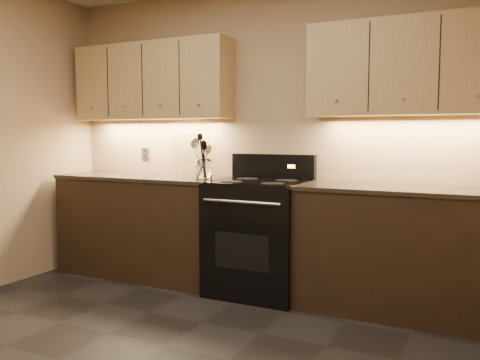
# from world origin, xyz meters

# --- Properties ---
(wall_back) EXTENTS (4.00, 0.04, 2.60)m
(wall_back) POSITION_xyz_m (0.00, 2.00, 1.30)
(wall_back) COLOR #A07F5E
(wall_back) RESTS_ON ground
(counter_left) EXTENTS (1.62, 0.62, 0.93)m
(counter_left) POSITION_xyz_m (-1.10, 1.70, 0.47)
(counter_left) COLOR black
(counter_left) RESTS_ON ground
(counter_right) EXTENTS (1.46, 0.62, 0.93)m
(counter_right) POSITION_xyz_m (1.18, 1.70, 0.47)
(counter_right) COLOR black
(counter_right) RESTS_ON ground
(stove) EXTENTS (0.76, 0.68, 1.14)m
(stove) POSITION_xyz_m (0.08, 1.68, 0.48)
(stove) COLOR black
(stove) RESTS_ON ground
(upper_cab_left) EXTENTS (1.60, 0.30, 0.70)m
(upper_cab_left) POSITION_xyz_m (-1.10, 1.85, 1.80)
(upper_cab_left) COLOR tan
(upper_cab_left) RESTS_ON wall_back
(upper_cab_right) EXTENTS (1.44, 0.30, 0.70)m
(upper_cab_right) POSITION_xyz_m (1.18, 1.85, 1.80)
(upper_cab_right) COLOR tan
(upper_cab_right) RESTS_ON wall_back
(outlet_plate) EXTENTS (0.08, 0.01, 0.12)m
(outlet_plate) POSITION_xyz_m (-1.30, 1.99, 1.12)
(outlet_plate) COLOR #B2B5BA
(outlet_plate) RESTS_ON wall_back
(utensil_crock) EXTENTS (0.17, 0.17, 0.17)m
(utensil_crock) POSITION_xyz_m (-0.42, 1.64, 1.01)
(utensil_crock) COLOR white
(utensil_crock) RESTS_ON counter_left
(cutting_board) EXTENTS (0.32, 0.11, 0.40)m
(cutting_board) POSITION_xyz_m (-0.80, 1.97, 1.13)
(cutting_board) COLOR tan
(cutting_board) RESTS_ON counter_left
(wooden_spoon) EXTENTS (0.15, 0.11, 0.29)m
(wooden_spoon) POSITION_xyz_m (-0.46, 1.62, 1.09)
(wooden_spoon) COLOR tan
(wooden_spoon) RESTS_ON utensil_crock
(black_spoon) EXTENTS (0.12, 0.16, 0.33)m
(black_spoon) POSITION_xyz_m (-0.43, 1.67, 1.11)
(black_spoon) COLOR black
(black_spoon) RESTS_ON utensil_crock
(black_turner) EXTENTS (0.15, 0.11, 0.40)m
(black_turner) POSITION_xyz_m (-0.40, 1.63, 1.14)
(black_turner) COLOR black
(black_turner) RESTS_ON utensil_crock
(steel_spatula) EXTENTS (0.23, 0.11, 0.35)m
(steel_spatula) POSITION_xyz_m (-0.40, 1.64, 1.12)
(steel_spatula) COLOR silver
(steel_spatula) RESTS_ON utensil_crock
(steel_skimmer) EXTENTS (0.23, 0.15, 0.36)m
(steel_skimmer) POSITION_xyz_m (-0.40, 1.63, 1.12)
(steel_skimmer) COLOR silver
(steel_skimmer) RESTS_ON utensil_crock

